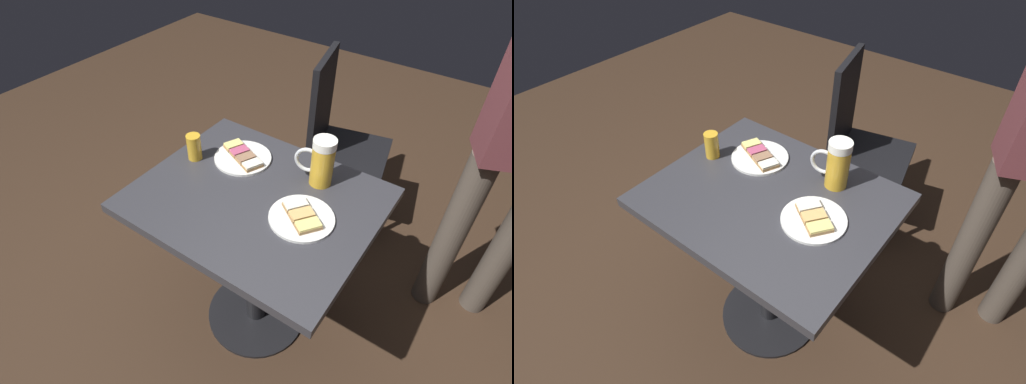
% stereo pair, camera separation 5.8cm
% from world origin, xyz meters
% --- Properties ---
extents(ground_plane, '(6.00, 6.00, 0.00)m').
position_xyz_m(ground_plane, '(0.00, 0.00, 0.00)').
color(ground_plane, '#382619').
extents(cafe_table, '(0.82, 0.67, 0.74)m').
position_xyz_m(cafe_table, '(0.00, 0.00, 0.58)').
color(cafe_table, black).
rests_on(cafe_table, ground_plane).
extents(plate_near, '(0.22, 0.22, 0.03)m').
position_xyz_m(plate_near, '(0.18, -0.01, 0.75)').
color(plate_near, white).
rests_on(plate_near, cafe_table).
extents(plate_far, '(0.22, 0.22, 0.03)m').
position_xyz_m(plate_far, '(-0.17, 0.15, 0.75)').
color(plate_far, white).
rests_on(plate_far, cafe_table).
extents(beer_mug, '(0.14, 0.08, 0.18)m').
position_xyz_m(beer_mug, '(0.14, 0.19, 0.83)').
color(beer_mug, gold).
rests_on(beer_mug, cafe_table).
extents(beer_glass_small, '(0.05, 0.05, 0.10)m').
position_xyz_m(beer_glass_small, '(-0.32, 0.05, 0.79)').
color(beer_glass_small, gold).
rests_on(beer_glass_small, cafe_table).
extents(cafe_chair, '(0.45, 0.45, 0.94)m').
position_xyz_m(cafe_chair, '(-0.05, 0.78, 0.53)').
color(cafe_chair, black).
rests_on(cafe_chair, ground_plane).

